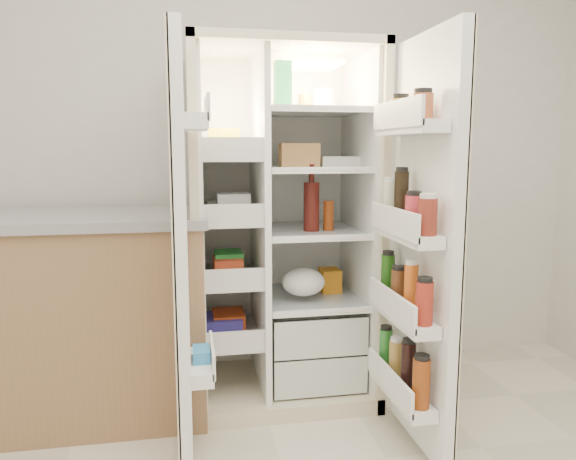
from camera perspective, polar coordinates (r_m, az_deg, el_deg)
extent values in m
cube|color=silver|center=(3.16, -4.13, 9.40)|extent=(4.00, 0.02, 2.70)
cube|color=beige|center=(3.13, -1.79, 1.17)|extent=(0.92, 0.04, 1.80)
cube|color=beige|center=(2.77, -9.78, 0.09)|extent=(0.04, 0.70, 1.80)
cube|color=beige|center=(2.91, 7.80, 0.55)|extent=(0.04, 0.70, 1.80)
cube|color=beige|center=(2.82, -0.80, 18.32)|extent=(0.92, 0.70, 0.04)
cube|color=beige|center=(3.05, -0.73, -15.88)|extent=(0.92, 0.70, 0.08)
cube|color=white|center=(3.10, -1.71, 1.47)|extent=(0.84, 0.02, 1.68)
cube|color=white|center=(2.77, -9.17, 0.52)|extent=(0.02, 0.62, 1.68)
cube|color=white|center=(2.90, 7.24, 0.93)|extent=(0.02, 0.62, 1.68)
cube|color=white|center=(2.79, -2.99, 0.68)|extent=(0.03, 0.62, 1.68)
cube|color=silver|center=(3.00, 2.33, -13.28)|extent=(0.47, 0.52, 0.19)
cube|color=silver|center=(2.94, 2.35, -9.65)|extent=(0.47, 0.52, 0.19)
cube|color=#FFD18C|center=(2.89, 2.19, 16.87)|extent=(0.30, 0.30, 0.02)
cube|color=silver|center=(2.91, -5.99, -10.61)|extent=(0.28, 0.58, 0.02)
cube|color=silver|center=(2.82, -6.08, -4.84)|extent=(0.28, 0.58, 0.02)
cube|color=silver|center=(2.77, -6.18, 1.21)|extent=(0.28, 0.58, 0.02)
cube|color=silver|center=(2.75, -6.28, 7.43)|extent=(0.28, 0.58, 0.02)
cube|color=silver|center=(2.91, 2.28, -7.01)|extent=(0.49, 0.58, 0.01)
cube|color=silver|center=(2.84, 2.32, 0.01)|extent=(0.49, 0.58, 0.01)
cube|color=silver|center=(2.81, 2.36, 6.48)|extent=(0.49, 0.58, 0.02)
cube|color=silver|center=(2.82, 2.39, 12.18)|extent=(0.49, 0.58, 0.02)
cube|color=#D74C1E|center=(2.89, -6.01, -9.49)|extent=(0.16, 0.20, 0.10)
cube|color=green|center=(2.81, -6.11, -3.45)|extent=(0.14, 0.18, 0.12)
cube|color=white|center=(2.76, -6.20, 2.14)|extent=(0.20, 0.22, 0.07)
cube|color=yellow|center=(2.75, -6.31, 9.10)|extent=(0.15, 0.16, 0.14)
cube|color=#3F359F|center=(2.89, -6.01, -9.58)|extent=(0.18, 0.20, 0.09)
cube|color=#D44525|center=(2.81, -6.10, -3.65)|extent=(0.14, 0.18, 0.10)
cube|color=white|center=(2.76, -6.20, 2.65)|extent=(0.16, 0.16, 0.12)
sphere|color=orange|center=(2.93, 0.21, -15.11)|extent=(0.07, 0.07, 0.07)
sphere|color=orange|center=(2.98, 1.82, -14.68)|extent=(0.07, 0.07, 0.07)
sphere|color=orange|center=(2.97, 3.94, -14.81)|extent=(0.07, 0.07, 0.07)
sphere|color=orange|center=(3.07, 0.65, -14.02)|extent=(0.07, 0.07, 0.07)
sphere|color=orange|center=(3.07, 2.62, -14.01)|extent=(0.07, 0.07, 0.07)
ellipsoid|color=#497326|center=(2.95, 2.26, -9.25)|extent=(0.26, 0.24, 0.11)
cylinder|color=#4A130F|center=(2.74, 2.46, 2.46)|extent=(0.08, 0.08, 0.25)
cylinder|color=maroon|center=(2.77, 4.26, 1.52)|extent=(0.05, 0.05, 0.15)
cube|color=#238350|center=(2.73, -0.57, 14.87)|extent=(0.08, 0.08, 0.23)
cylinder|color=white|center=(2.86, 3.96, 13.36)|extent=(0.12, 0.12, 0.11)
cylinder|color=#906121|center=(2.85, 1.78, 13.15)|extent=(0.07, 0.07, 0.09)
cube|color=white|center=(2.83, 5.51, 7.14)|extent=(0.21, 0.09, 0.05)
cube|color=#B88149|center=(2.76, 1.17, 7.83)|extent=(0.19, 0.11, 0.12)
ellipsoid|color=silver|center=(2.79, 1.62, -6.06)|extent=(0.22, 0.20, 0.14)
cube|color=orange|center=(2.99, 4.39, -5.25)|extent=(0.10, 0.12, 0.12)
cube|color=white|center=(2.22, -11.11, -1.98)|extent=(0.05, 0.40, 1.72)
cube|color=beige|center=(2.23, -11.76, -1.99)|extent=(0.01, 0.40, 1.72)
cube|color=white|center=(2.37, -9.01, -13.93)|extent=(0.09, 0.32, 0.06)
cube|color=white|center=(2.19, -9.63, 11.04)|extent=(0.09, 0.32, 0.06)
cube|color=#338CCC|center=(2.35, -9.03, -13.25)|extent=(0.07, 0.12, 0.10)
cube|color=white|center=(2.35, 14.09, -1.54)|extent=(0.05, 0.58, 1.72)
cube|color=beige|center=(2.36, 14.64, -1.51)|extent=(0.01, 0.58, 1.72)
cube|color=white|center=(2.50, 11.70, -16.20)|extent=(0.11, 0.50, 0.05)
cube|color=white|center=(2.38, 11.95, -8.74)|extent=(0.11, 0.50, 0.05)
cube|color=white|center=(2.30, 12.21, -0.39)|extent=(0.11, 0.50, 0.05)
cube|color=white|center=(2.28, 12.55, 10.35)|extent=(0.11, 0.50, 0.05)
cylinder|color=#83350E|center=(2.29, 13.75, -15.31)|extent=(0.07, 0.07, 0.20)
cylinder|color=black|center=(2.39, 12.45, -13.91)|extent=(0.06, 0.06, 0.22)
cylinder|color=#A77E37|center=(2.51, 11.25, -13.27)|extent=(0.06, 0.06, 0.18)
cylinder|color=#297B29|center=(2.62, 10.18, -12.16)|extent=(0.06, 0.06, 0.19)
cylinder|color=maroon|center=(2.18, 14.06, -7.45)|extent=(0.07, 0.07, 0.17)
cylinder|color=#CF5A18|center=(2.29, 12.72, -6.12)|extent=(0.06, 0.06, 0.21)
cylinder|color=#582E16|center=(2.41, 11.48, -5.95)|extent=(0.07, 0.07, 0.16)
cylinder|color=#1E5112|center=(2.52, 10.39, -4.80)|extent=(0.06, 0.06, 0.20)
cylinder|color=maroon|center=(2.11, 14.38, 1.34)|extent=(0.07, 0.07, 0.14)
cylinder|color=#B82F37|center=(2.23, 12.98, 1.75)|extent=(0.07, 0.07, 0.14)
cylinder|color=black|center=(2.34, 11.75, 3.22)|extent=(0.06, 0.06, 0.23)
cylinder|color=beige|center=(2.47, 10.60, 2.92)|extent=(0.06, 0.06, 0.18)
cylinder|color=#A04B28|center=(2.17, 13.88, 12.39)|extent=(0.08, 0.08, 0.10)
cylinder|color=#9F681C|center=(2.38, 11.65, 12.11)|extent=(0.08, 0.08, 0.10)
cube|color=#896144|center=(2.89, -22.22, -8.71)|extent=(1.32, 0.68, 0.95)
cube|color=gray|center=(2.79, -22.78, 1.08)|extent=(1.37, 0.73, 0.04)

